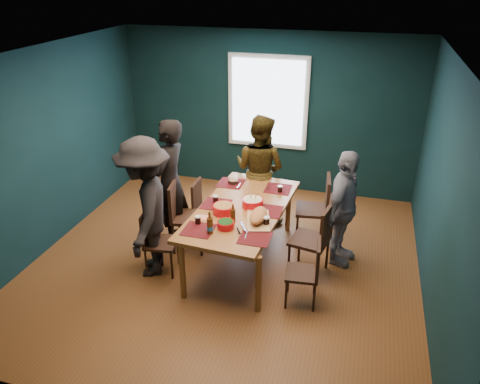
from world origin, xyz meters
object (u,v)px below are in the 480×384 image
object	(u,v)px
person_near_left	(146,208)
bowl_herbs	(226,224)
chair_left_near	(155,237)
chair_right_far	(319,204)
chair_right_near	(309,268)
chair_left_mid	(182,211)
dining_table	(242,213)
person_back	(260,169)
bowl_salad	(223,209)
bowl_dumpling	(253,203)
person_far_left	(170,183)
chair_right_mid	(317,235)
person_right	(343,209)
chair_left_far	(203,204)
cutting_board	(258,217)

from	to	relation	value
person_near_left	bowl_herbs	xyz separation A→B (m)	(1.02, -0.00, -0.07)
chair_left_near	chair_right_far	distance (m)	2.32
chair_right_near	bowl_herbs	xyz separation A→B (m)	(-1.03, 0.11, 0.36)
chair_left_mid	chair_left_near	world-z (taller)	chair_left_mid
dining_table	chair_left_mid	size ratio (longest dim) A/B	2.18
chair_right_near	person_back	xyz separation A→B (m)	(-1.02, 1.82, 0.36)
chair_right_far	bowl_salad	size ratio (longest dim) A/B	3.64
chair_left_near	bowl_dumpling	distance (m)	1.32
person_far_left	person_back	xyz separation A→B (m)	(1.05, 0.93, -0.06)
dining_table	chair_right_mid	xyz separation A→B (m)	(1.00, -0.07, -0.14)
person_back	person_right	xyz separation A→B (m)	(1.30, -0.84, -0.06)
bowl_dumpling	person_back	bearing A→B (deg)	98.66
chair_left_far	bowl_salad	xyz separation A→B (m)	(0.53, -0.70, 0.36)
chair_left_far	cutting_board	distance (m)	1.34
chair_left_far	cutting_board	bearing A→B (deg)	-39.99
bowl_salad	chair_right_far	bearing A→B (deg)	41.88
dining_table	person_far_left	bearing A→B (deg)	172.45
chair_left_mid	person_right	size ratio (longest dim) A/B	0.63
chair_right_far	bowl_herbs	distance (m)	1.67
chair_right_far	bowl_dumpling	bearing A→B (deg)	-144.26
chair_left_far	chair_right_mid	world-z (taller)	chair_right_mid
bowl_salad	bowl_herbs	distance (m)	0.37
chair_right_near	bowl_dumpling	bearing A→B (deg)	134.05
chair_right_near	person_back	size ratio (longest dim) A/B	0.49
chair_left_far	person_back	xyz separation A→B (m)	(0.68, 0.66, 0.36)
chair_right_mid	bowl_herbs	distance (m)	1.18
person_far_left	bowl_salad	distance (m)	1.00
person_back	bowl_herbs	size ratio (longest dim) A/B	8.18
dining_table	cutting_board	size ratio (longest dim) A/B	3.16
person_near_left	chair_right_near	bearing A→B (deg)	69.76
dining_table	person_right	distance (m)	1.30
chair_right_mid	person_far_left	xyz separation A→B (m)	(-2.08, 0.30, 0.33)
chair_left_mid	chair_right_far	bearing A→B (deg)	11.72
bowl_dumpling	cutting_board	world-z (taller)	bowl_dumpling
chair_left_near	chair_left_mid	bearing A→B (deg)	69.57
chair_right_near	person_near_left	bearing A→B (deg)	171.19
chair_left_near	person_right	xyz separation A→B (m)	(2.26, 0.84, 0.29)
person_near_left	bowl_dumpling	distance (m)	1.35
dining_table	chair_left_near	bearing A→B (deg)	-147.92
person_far_left	cutting_board	size ratio (longest dim) A/B	2.65
chair_left_mid	bowl_salad	bearing A→B (deg)	-32.23
bowl_salad	person_back	bearing A→B (deg)	83.82
dining_table	chair_left_far	size ratio (longest dim) A/B	2.58
chair_left_near	chair_right_mid	distance (m)	2.05
chair_left_mid	chair_left_near	bearing A→B (deg)	-112.19
chair_right_far	chair_left_far	bearing A→B (deg)	-177.24
chair_left_near	chair_right_mid	world-z (taller)	chair_right_mid
chair_left_mid	chair_right_mid	bearing A→B (deg)	-14.60
chair_left_near	cutting_board	bearing A→B (deg)	2.04
cutting_board	chair_left_mid	bearing A→B (deg)	147.18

